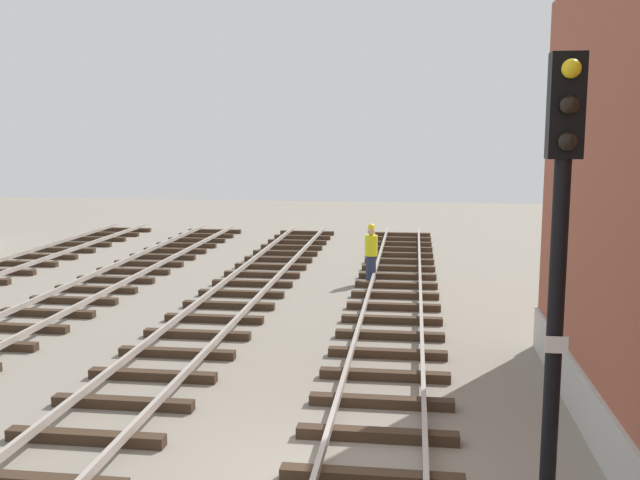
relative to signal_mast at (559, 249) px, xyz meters
The scene contains 4 objects.
track_near_building 4.10m from the signal_mast, 148.87° to the left, with size 2.50×48.43×0.32m.
track_centre 7.37m from the signal_mast, 169.15° to the left, with size 2.50×48.43×0.32m.
signal_mast is the anchor object (origin of this frame).
track_worker_foreground 14.98m from the signal_mast, 101.22° to the left, with size 0.40×0.40×1.87m.
Camera 1 is at (1.14, -9.11, 4.69)m, focal length 40.32 mm.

